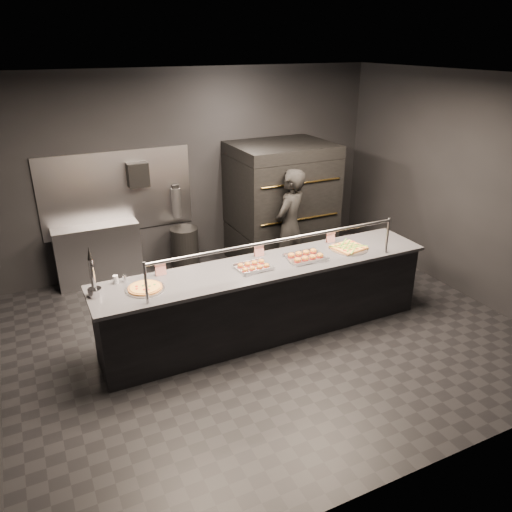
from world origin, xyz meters
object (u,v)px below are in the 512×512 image
slider_tray_b (306,256)px  worker (290,227)px  service_counter (267,299)px  round_pizza (145,288)px  trash_bin (185,250)px  towel_dispenser (138,175)px  fire_extinguisher (176,202)px  beer_tap (93,282)px  square_pizza (348,248)px  slider_tray_a (253,266)px  prep_shelf (99,254)px  pizza_oven (281,203)px

slider_tray_b → worker: (0.45, 1.18, -0.09)m
service_counter → round_pizza: size_ratio=9.81×
slider_tray_b → worker: worker is taller
trash_bin → towel_dispenser: bearing=158.1°
slider_tray_b → worker: bearing=69.4°
fire_extinguisher → round_pizza: fire_extinguisher is taller
beer_tap → square_pizza: beer_tap is taller
slider_tray_a → slider_tray_b: bearing=-1.6°
slider_tray_b → trash_bin: 2.42m
fire_extinguisher → worker: worker is taller
prep_shelf → slider_tray_a: 2.77m
worker → trash_bin: bearing=-71.0°
service_counter → worker: 1.54m
pizza_oven → trash_bin: 1.67m
round_pizza → square_pizza: (2.59, -0.02, 0.00)m
trash_bin → worker: size_ratio=0.41×
pizza_oven → prep_shelf: bearing=171.5°
slider_tray_b → pizza_oven: bearing=70.1°
beer_tap → towel_dispenser: bearing=65.5°
square_pizza → fire_extinguisher: bearing=121.6°
beer_tap → trash_bin: 2.73m
slider_tray_b → trash_bin: size_ratio=0.71×
service_counter → slider_tray_a: bearing=-174.9°
fire_extinguisher → round_pizza: size_ratio=1.21×
prep_shelf → towel_dispenser: bearing=5.7°
prep_shelf → fire_extinguisher: fire_extinguisher is taller
square_pizza → trash_bin: (-1.47, 2.18, -0.59)m
slider_tray_a → square_pizza: bearing=-0.0°
pizza_oven → slider_tray_b: 2.06m
round_pizza → worker: size_ratio=0.24×
beer_tap → square_pizza: (3.09, -0.11, -0.14)m
round_pizza → slider_tray_b: size_ratio=0.83×
service_counter → prep_shelf: (-1.60, 2.32, -0.01)m
beer_tap → round_pizza: 0.53m
pizza_oven → beer_tap: 3.64m
trash_bin → fire_extinguisher: bearing=94.6°
pizza_oven → square_pizza: bearing=-91.8°
towel_dispenser → worker: towel_dispenser is taller
towel_dispenser → square_pizza: towel_dispenser is taller
fire_extinguisher → slider_tray_b: size_ratio=1.01×
towel_dispenser → square_pizza: size_ratio=0.74×
beer_tap → square_pizza: bearing=-1.9°
prep_shelf → towel_dispenser: size_ratio=3.43×
prep_shelf → beer_tap: bearing=-98.9°
towel_dispenser → beer_tap: (-1.05, -2.30, -0.47)m
pizza_oven → fire_extinguisher: 1.63m
round_pizza → square_pizza: square_pizza is taller
square_pizza → prep_shelf: bearing=139.5°
service_counter → trash_bin: (-0.33, 2.16, -0.11)m
round_pizza → service_counter: bearing=-0.2°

